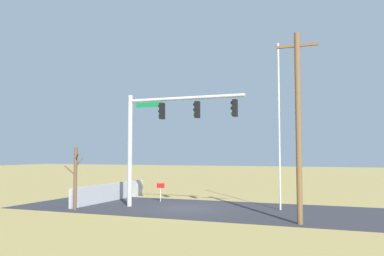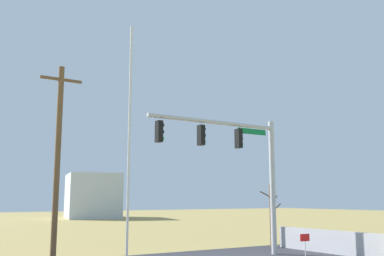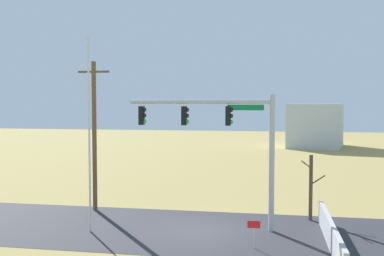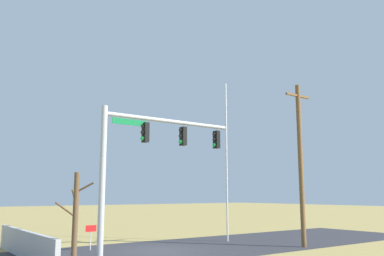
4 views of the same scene
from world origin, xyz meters
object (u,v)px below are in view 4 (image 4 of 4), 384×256
Objects in this scene: utility_pole at (301,161)px; open_sign at (91,232)px; signal_mast at (145,150)px; flagpole at (227,160)px; bare_tree at (75,220)px.

open_sign is at bearing -29.80° from utility_pole.
signal_mast is 6.81m from flagpole.
flagpole is 4.62m from utility_pole.
flagpole is at bearing -165.68° from signal_mast.
bare_tree is at bearing 30.32° from signal_mast.
signal_mast is at bearing -18.14° from utility_pole.
signal_mast is 8.56m from utility_pole.
flagpole reaches higher than signal_mast.
utility_pole is 12.69m from bare_tree.
flagpole reaches higher than open_sign.
bare_tree is (12.39, -0.17, -2.71)m from utility_pole.
flagpole is at bearing -70.60° from utility_pole.
bare_tree is at bearing 61.95° from open_sign.
signal_mast is 5.04m from open_sign.
utility_pole reaches higher than open_sign.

